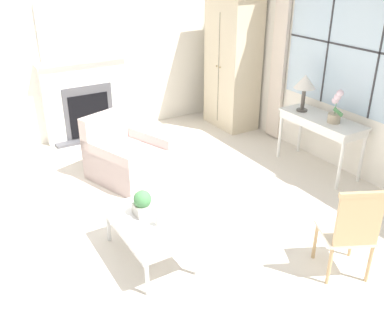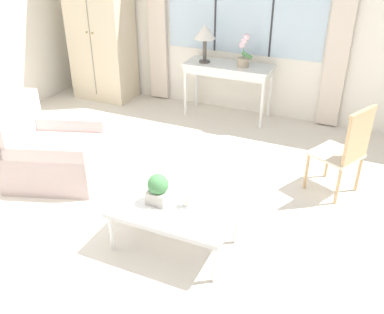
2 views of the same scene
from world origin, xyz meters
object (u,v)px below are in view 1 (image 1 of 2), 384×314
potted_orchid (336,110)px  potted_plant_small (143,203)px  console_table (322,124)px  coffee_table (149,225)px  fireplace (85,94)px  pillar_candle (159,220)px  side_chair_wooden (351,229)px  armchair_upholstered (129,157)px  armoire (233,63)px  table_lamp (305,83)px

potted_orchid → potted_plant_small: bearing=-85.9°
console_table → potted_plant_small: (0.42, -2.91, -0.13)m
potted_orchid → coffee_table: potted_orchid is taller
potted_orchid → coffee_table: 2.98m
fireplace → potted_plant_small: bearing=-8.9°
console_table → pillar_candle: size_ratio=8.95×
side_chair_wooden → pillar_candle: (-1.10, -1.40, -0.06)m
armchair_upholstered → pillar_candle: armchair_upholstered is taller
console_table → side_chair_wooden: size_ratio=1.25×
armoire → coffee_table: size_ratio=2.12×
armoire → armchair_upholstered: 2.66m
armoire → coffee_table: bearing=-47.5°
side_chair_wooden → table_lamp: bearing=146.4°
fireplace → pillar_candle: 3.55m
table_lamp → coffee_table: table_lamp is taller
armchair_upholstered → potted_plant_small: (1.59, -0.52, 0.27)m
armoire → potted_plant_small: (2.50, -2.88, -0.57)m
console_table → potted_orchid: 0.34m
pillar_candle → armchair_upholstered: bearing=165.5°
armoire → potted_plant_small: 3.86m
console_table → side_chair_wooden: bearing=-39.4°
armchair_upholstered → pillar_candle: 1.92m
coffee_table → pillar_candle: bearing=27.6°
armchair_upholstered → pillar_candle: (1.85, -0.48, 0.20)m
potted_orchid → pillar_candle: (0.47, -2.85, -0.48)m
table_lamp → side_chair_wooden: (2.13, -1.42, -0.64)m
table_lamp → potted_plant_small: table_lamp is taller
side_chair_wooden → coffee_table: bearing=-129.8°
pillar_candle → armoire: bearing=134.2°
fireplace → console_table: 3.71m
table_lamp → potted_orchid: table_lamp is taller
side_chair_wooden → coffee_table: 1.90m
fireplace → armoire: bearing=72.4°
console_table → coffee_table: size_ratio=1.16×
console_table → fireplace: bearing=-139.7°
armoire → pillar_candle: 4.01m
armoire → coffee_table: (2.65, -2.89, -0.75)m
armoire → potted_plant_small: bearing=-49.1°
console_table → armoire: bearing=-179.3°
potted_orchid → armchair_upholstered: potted_orchid is taller
potted_plant_small → coffee_table: bearing=-3.7°
fireplace → potted_orchid: bearing=38.1°
fireplace → side_chair_wooden: bearing=11.5°
coffee_table → table_lamp: bearing=107.7°
coffee_table → potted_plant_small: size_ratio=3.94×
fireplace → table_lamp: 3.45m
side_chair_wooden → pillar_candle: side_chair_wooden is taller
console_table → coffee_table: 2.99m
potted_orchid → potted_plant_small: size_ratio=1.69×
console_table → table_lamp: (-0.35, -0.05, 0.49)m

